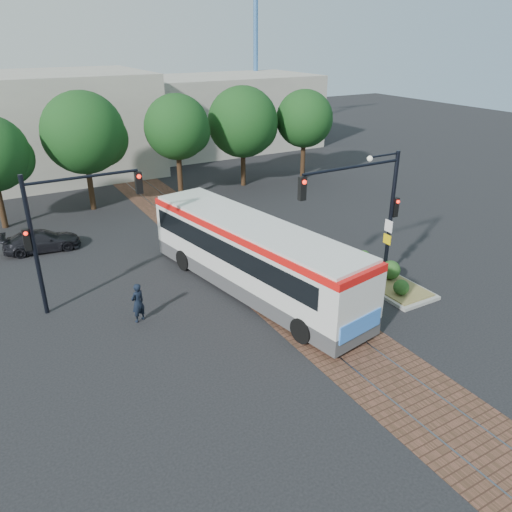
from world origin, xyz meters
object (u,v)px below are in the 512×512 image
object	(u,v)px
signal_pole_left	(60,223)
officer	(138,303)
parked_car	(42,241)
city_bus	(252,253)
traffic_island	(381,275)
signal_pole_main	(372,201)

from	to	relation	value
signal_pole_left	officer	size ratio (longest dim) A/B	3.53
officer	parked_car	distance (m)	9.97
city_bus	officer	bearing A→B (deg)	170.36
signal_pole_left	officer	world-z (taller)	signal_pole_left
traffic_island	officer	bearing A→B (deg)	168.35
traffic_island	signal_pole_main	distance (m)	3.95
city_bus	signal_pole_main	size ratio (longest dim) A/B	2.11
signal_pole_main	signal_pole_left	xyz separation A→B (m)	(-12.23, 4.80, -0.29)
signal_pole_main	city_bus	bearing A→B (deg)	155.16
traffic_island	signal_pole_left	world-z (taller)	signal_pole_left
city_bus	traffic_island	xyz separation A→B (m)	(5.75, -2.31, -1.52)
city_bus	officer	world-z (taller)	city_bus
signal_pole_left	parked_car	world-z (taller)	signal_pole_left
city_bus	parked_car	bearing A→B (deg)	118.38
traffic_island	signal_pole_main	bearing A→B (deg)	174.64
signal_pole_left	city_bus	bearing A→B (deg)	-19.17
traffic_island	officer	size ratio (longest dim) A/B	3.06
signal_pole_main	signal_pole_left	size ratio (longest dim) A/B	1.00
signal_pole_left	officer	bearing A→B (deg)	-51.42
traffic_island	parked_car	bearing A→B (deg)	138.13
officer	signal_pole_main	bearing A→B (deg)	145.31
officer	traffic_island	bearing A→B (deg)	145.89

